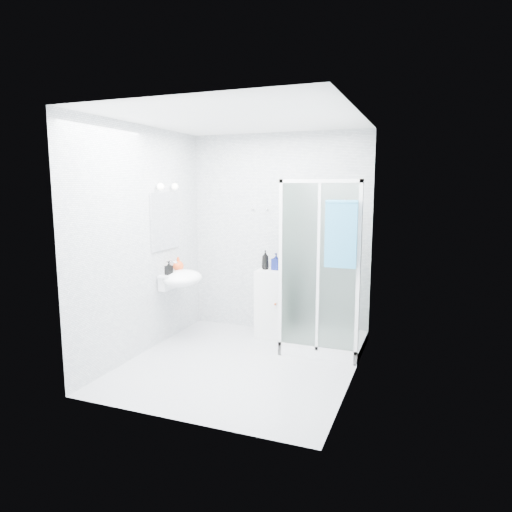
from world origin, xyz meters
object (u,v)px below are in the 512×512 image
at_px(wall_basin, 181,278).
at_px(shampoo_bottle_b, 276,261).
at_px(shampoo_bottle_a, 265,260).
at_px(storage_cabinet, 271,303).
at_px(hand_towel, 341,233).
at_px(soap_dispenser_orange, 178,264).
at_px(soap_dispenser_black, 169,268).
at_px(shower_enclosure, 317,313).

height_order(wall_basin, shampoo_bottle_b, shampoo_bottle_b).
bearing_deg(shampoo_bottle_a, storage_cabinet, -7.19).
relative_size(hand_towel, shampoo_bottle_a, 2.90).
relative_size(storage_cabinet, soap_dispenser_orange, 4.94).
xyz_separation_m(hand_towel, soap_dispenser_orange, (-2.09, 0.22, -0.50)).
relative_size(wall_basin, hand_towel, 0.79).
relative_size(hand_towel, soap_dispenser_black, 4.26).
bearing_deg(shower_enclosure, shampoo_bottle_a, 160.46).
distance_m(storage_cabinet, hand_towel, 1.56).
bearing_deg(shampoo_bottle_b, storage_cabinet, -156.70).
bearing_deg(soap_dispenser_orange, shampoo_bottle_b, 21.79).
relative_size(shower_enclosure, soap_dispenser_black, 11.97).
relative_size(shampoo_bottle_a, soap_dispenser_black, 1.47).
distance_m(soap_dispenser_orange, soap_dispenser_black, 0.28).
relative_size(wall_basin, shampoo_bottle_a, 2.28).
relative_size(wall_basin, storage_cabinet, 0.64).
xyz_separation_m(shower_enclosure, soap_dispenser_orange, (-1.77, -0.18, 0.50)).
xyz_separation_m(storage_cabinet, hand_towel, (0.99, -0.66, 1.01)).
distance_m(storage_cabinet, soap_dispenser_orange, 1.29).
height_order(storage_cabinet, soap_dispenser_orange, soap_dispenser_orange).
xyz_separation_m(wall_basin, shampoo_bottle_a, (0.90, 0.58, 0.20)).
bearing_deg(soap_dispenser_black, hand_towel, 1.64).
height_order(hand_towel, soap_dispenser_black, hand_towel).
bearing_deg(wall_basin, shampoo_bottle_b, 29.79).
height_order(shampoo_bottle_a, shampoo_bottle_b, shampoo_bottle_a).
relative_size(wall_basin, shampoo_bottle_b, 2.61).
relative_size(shower_enclosure, hand_towel, 2.81).
height_order(hand_towel, shampoo_bottle_a, hand_towel).
bearing_deg(hand_towel, shampoo_bottle_a, 148.21).
xyz_separation_m(wall_basin, shampoo_bottle_b, (1.04, 0.60, 0.18)).
bearing_deg(soap_dispenser_black, wall_basin, 61.85).
bearing_deg(storage_cabinet, soap_dispenser_black, -148.33).
height_order(soap_dispenser_orange, soap_dispenser_black, soap_dispenser_orange).
bearing_deg(storage_cabinet, soap_dispenser_orange, -160.55).
relative_size(storage_cabinet, shampoo_bottle_b, 4.06).
relative_size(shampoo_bottle_a, shampoo_bottle_b, 1.14).
bearing_deg(wall_basin, soap_dispenser_black, -118.15).
distance_m(shower_enclosure, soap_dispenser_orange, 1.84).
distance_m(wall_basin, hand_towel, 2.08).
xyz_separation_m(shampoo_bottle_a, soap_dispenser_orange, (-1.01, -0.45, -0.04)).
distance_m(storage_cabinet, shampoo_bottle_a, 0.57).
bearing_deg(hand_towel, shower_enclosure, 128.93).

